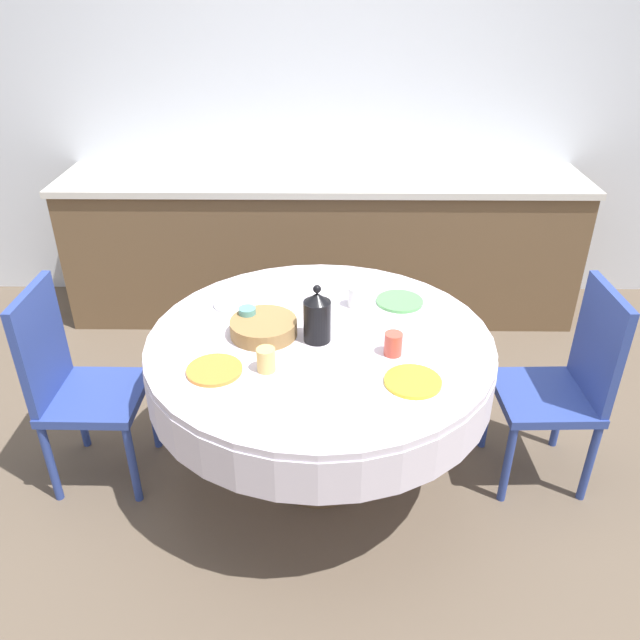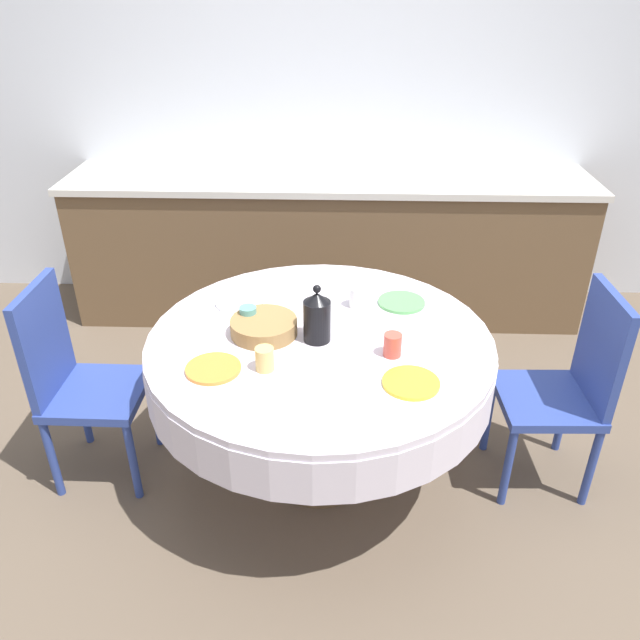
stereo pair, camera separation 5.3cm
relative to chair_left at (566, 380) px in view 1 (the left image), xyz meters
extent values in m
plane|color=brown|center=(-1.05, -0.03, -0.51)|extent=(12.00, 12.00, 0.00)
cube|color=silver|center=(-1.05, 1.90, 0.79)|extent=(7.00, 0.05, 2.60)
cube|color=brown|center=(-1.05, 1.57, -0.07)|extent=(3.20, 0.60, 0.88)
cube|color=beige|center=(-1.05, 1.57, 0.39)|extent=(3.24, 0.64, 0.04)
cylinder|color=brown|center=(-1.05, -0.03, -0.49)|extent=(0.44, 0.44, 0.04)
cylinder|color=brown|center=(-1.05, -0.03, -0.23)|extent=(0.11, 0.11, 0.49)
cylinder|color=silver|center=(-1.05, -0.03, 0.11)|extent=(1.42, 1.42, 0.18)
cylinder|color=silver|center=(-1.05, -0.03, 0.21)|extent=(1.41, 1.41, 0.03)
cube|color=#2D428E|center=(-0.08, 0.00, -0.09)|extent=(0.41, 0.41, 0.04)
cube|color=#2D428E|center=(0.10, 0.00, 0.18)|extent=(0.05, 0.38, 0.49)
cylinder|color=#2D428E|center=(-0.25, -0.18, -0.31)|extent=(0.04, 0.04, 0.41)
cylinder|color=#2D428E|center=(-0.26, 0.17, -0.31)|extent=(0.04, 0.04, 0.41)
cylinder|color=#2D428E|center=(0.10, -0.17, -0.31)|extent=(0.04, 0.04, 0.41)
cylinder|color=#2D428E|center=(0.09, 0.18, -0.31)|extent=(0.04, 0.04, 0.41)
cube|color=#2D428E|center=(-2.03, -0.02, -0.09)|extent=(0.40, 0.40, 0.04)
cube|color=#2D428E|center=(-2.21, -0.02, 0.18)|extent=(0.04, 0.38, 0.49)
cylinder|color=#2D428E|center=(-1.85, 0.15, -0.31)|extent=(0.04, 0.04, 0.41)
cylinder|color=#2D428E|center=(-1.85, -0.20, -0.31)|extent=(0.04, 0.04, 0.41)
cylinder|color=#2D428E|center=(-2.20, 0.16, -0.31)|extent=(0.04, 0.04, 0.41)
cylinder|color=#2D428E|center=(-2.21, -0.20, -0.31)|extent=(0.04, 0.04, 0.41)
cylinder|color=orange|center=(-1.44, -0.28, 0.23)|extent=(0.21, 0.21, 0.01)
cylinder|color=#DBB766|center=(-1.25, -0.27, 0.27)|extent=(0.07, 0.07, 0.09)
cylinder|color=yellow|center=(-0.71, -0.35, 0.23)|extent=(0.21, 0.21, 0.01)
cylinder|color=#CC4C3D|center=(-0.77, -0.16, 0.27)|extent=(0.07, 0.07, 0.09)
cylinder|color=white|center=(-1.42, 0.25, 0.23)|extent=(0.21, 0.21, 0.01)
cylinder|color=#5BA39E|center=(-1.35, 0.04, 0.27)|extent=(0.07, 0.07, 0.09)
cylinder|color=#5BA85B|center=(-0.70, 0.27, 0.23)|extent=(0.21, 0.21, 0.01)
cylinder|color=white|center=(-0.90, 0.24, 0.27)|extent=(0.07, 0.07, 0.09)
cylinder|color=black|center=(-1.06, -0.05, 0.31)|extent=(0.11, 0.11, 0.17)
cone|color=black|center=(-1.06, -0.05, 0.42)|extent=(0.10, 0.10, 0.04)
sphere|color=black|center=(-1.06, -0.05, 0.46)|extent=(0.03, 0.03, 0.03)
cylinder|color=olive|center=(-1.28, -0.01, 0.26)|extent=(0.27, 0.27, 0.07)
camera|label=1|loc=(-1.03, -2.19, 1.54)|focal=35.00mm
camera|label=2|loc=(-0.98, -2.19, 1.54)|focal=35.00mm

